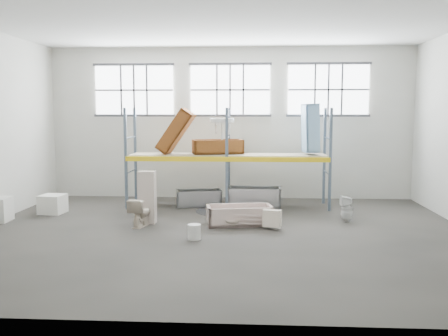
# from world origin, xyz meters

# --- Properties ---
(floor) EXTENTS (12.00, 10.00, 0.10)m
(floor) POSITION_xyz_m (0.00, 0.00, -0.05)
(floor) COLOR #444039
(floor) RESTS_ON ground
(ceiling) EXTENTS (12.00, 10.00, 0.10)m
(ceiling) POSITION_xyz_m (0.00, 0.00, 5.05)
(ceiling) COLOR silver
(ceiling) RESTS_ON ground
(wall_back) EXTENTS (12.00, 0.10, 5.00)m
(wall_back) POSITION_xyz_m (0.00, 5.05, 2.50)
(wall_back) COLOR #BAB9AD
(wall_back) RESTS_ON ground
(wall_front) EXTENTS (12.00, 0.10, 5.00)m
(wall_front) POSITION_xyz_m (0.00, -5.05, 2.50)
(wall_front) COLOR #A09F93
(wall_front) RESTS_ON ground
(window_left) EXTENTS (2.60, 0.04, 1.60)m
(window_left) POSITION_xyz_m (-3.20, 4.94, 3.60)
(window_left) COLOR white
(window_left) RESTS_ON wall_back
(window_mid) EXTENTS (2.60, 0.04, 1.60)m
(window_mid) POSITION_xyz_m (0.00, 4.94, 3.60)
(window_mid) COLOR white
(window_mid) RESTS_ON wall_back
(window_right) EXTENTS (2.60, 0.04, 1.60)m
(window_right) POSITION_xyz_m (3.20, 4.94, 3.60)
(window_right) COLOR white
(window_right) RESTS_ON wall_back
(rack_upright_la) EXTENTS (0.08, 0.08, 3.00)m
(rack_upright_la) POSITION_xyz_m (-3.00, 2.90, 1.50)
(rack_upright_la) COLOR slate
(rack_upright_la) RESTS_ON floor
(rack_upright_lb) EXTENTS (0.08, 0.08, 3.00)m
(rack_upright_lb) POSITION_xyz_m (-3.00, 4.10, 1.50)
(rack_upright_lb) COLOR slate
(rack_upright_lb) RESTS_ON floor
(rack_upright_ma) EXTENTS (0.08, 0.08, 3.00)m
(rack_upright_ma) POSITION_xyz_m (0.00, 2.90, 1.50)
(rack_upright_ma) COLOR slate
(rack_upright_ma) RESTS_ON floor
(rack_upright_mb) EXTENTS (0.08, 0.08, 3.00)m
(rack_upright_mb) POSITION_xyz_m (0.00, 4.10, 1.50)
(rack_upright_mb) COLOR slate
(rack_upright_mb) RESTS_ON floor
(rack_upright_ra) EXTENTS (0.08, 0.08, 3.00)m
(rack_upright_ra) POSITION_xyz_m (3.00, 2.90, 1.50)
(rack_upright_ra) COLOR slate
(rack_upright_ra) RESTS_ON floor
(rack_upright_rb) EXTENTS (0.08, 0.08, 3.00)m
(rack_upright_rb) POSITION_xyz_m (3.00, 4.10, 1.50)
(rack_upright_rb) COLOR slate
(rack_upright_rb) RESTS_ON floor
(rack_beam_front) EXTENTS (6.00, 0.10, 0.14)m
(rack_beam_front) POSITION_xyz_m (0.00, 2.90, 1.50)
(rack_beam_front) COLOR yellow
(rack_beam_front) RESTS_ON floor
(rack_beam_back) EXTENTS (6.00, 0.10, 0.14)m
(rack_beam_back) POSITION_xyz_m (0.00, 4.10, 1.50)
(rack_beam_back) COLOR yellow
(rack_beam_back) RESTS_ON floor
(shelf_deck) EXTENTS (5.90, 1.10, 0.03)m
(shelf_deck) POSITION_xyz_m (0.00, 3.50, 1.58)
(shelf_deck) COLOR gray
(shelf_deck) RESTS_ON floor
(wet_patch) EXTENTS (1.80, 1.80, 0.00)m
(wet_patch) POSITION_xyz_m (0.00, 2.70, 0.00)
(wet_patch) COLOR black
(wet_patch) RESTS_ON floor
(bathtub_beige) EXTENTS (1.77, 1.06, 0.49)m
(bathtub_beige) POSITION_xyz_m (0.43, 0.98, 0.24)
(bathtub_beige) COLOR #C7ACA3
(bathtub_beige) RESTS_ON floor
(cistern_spare) EXTENTS (0.48, 0.33, 0.42)m
(cistern_spare) POSITION_xyz_m (1.24, 0.49, 0.28)
(cistern_spare) COLOR #F3DFC6
(cistern_spare) RESTS_ON bathtub_beige
(sink_in_tub) EXTENTS (0.51, 0.51, 0.14)m
(sink_in_tub) POSITION_xyz_m (0.26, 0.59, 0.16)
(sink_in_tub) COLOR beige
(sink_in_tub) RESTS_ON bathtub_beige
(toilet_beige) EXTENTS (0.56, 0.78, 0.72)m
(toilet_beige) POSITION_xyz_m (-2.07, 0.63, 0.36)
(toilet_beige) COLOR beige
(toilet_beige) RESTS_ON floor
(cistern_tall) EXTENTS (0.45, 0.30, 1.36)m
(cistern_tall) POSITION_xyz_m (-1.97, 1.02, 0.68)
(cistern_tall) COLOR beige
(cistern_tall) RESTS_ON floor
(toilet_white) EXTENTS (0.35, 0.34, 0.69)m
(toilet_white) POSITION_xyz_m (3.24, 1.48, 0.34)
(toilet_white) COLOR white
(toilet_white) RESTS_ON floor
(steel_tub_left) EXTENTS (1.46, 0.90, 0.50)m
(steel_tub_left) POSITION_xyz_m (-0.89, 3.41, 0.25)
(steel_tub_left) COLOR #969A9E
(steel_tub_left) RESTS_ON floor
(steel_tub_right) EXTENTS (1.65, 0.84, 0.59)m
(steel_tub_right) POSITION_xyz_m (0.81, 3.41, 0.30)
(steel_tub_right) COLOR #B8BCC0
(steel_tub_right) RESTS_ON floor
(rust_tub_flat) EXTENTS (1.65, 1.06, 0.43)m
(rust_tub_flat) POSITION_xyz_m (-0.32, 3.64, 1.82)
(rust_tub_flat) COLOR brown
(rust_tub_flat) RESTS_ON shelf_deck
(rust_tub_tilted) EXTENTS (1.21, 0.77, 1.42)m
(rust_tub_tilted) POSITION_xyz_m (-1.58, 3.43, 2.29)
(rust_tub_tilted) COLOR brown
(rust_tub_tilted) RESTS_ON shelf_deck
(sink_on_shelf) EXTENTS (0.73, 0.57, 0.64)m
(sink_on_shelf) POSITION_xyz_m (-0.16, 3.21, 2.09)
(sink_on_shelf) COLOR white
(sink_on_shelf) RESTS_ON rust_tub_flat
(blue_tub_upright) EXTENTS (0.54, 0.73, 1.46)m
(blue_tub_upright) POSITION_xyz_m (2.49, 3.55, 2.40)
(blue_tub_upright) COLOR #87B7E1
(blue_tub_upright) RESTS_ON shelf_deck
(bucket) EXTENTS (0.32, 0.32, 0.34)m
(bucket) POSITION_xyz_m (-0.55, -0.57, 0.17)
(bucket) COLOR silver
(bucket) RESTS_ON floor
(carton_far) EXTENTS (0.70, 0.70, 0.53)m
(carton_far) POSITION_xyz_m (-4.93, 2.09, 0.27)
(carton_far) COLOR silver
(carton_far) RESTS_ON floor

